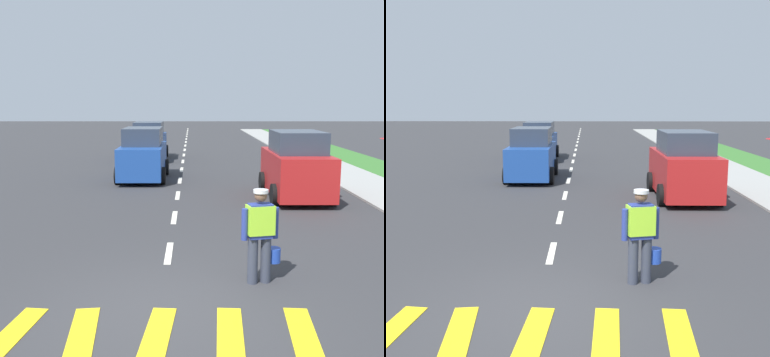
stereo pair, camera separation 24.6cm
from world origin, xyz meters
The scene contains 8 objects.
ground_plane centered at (0.00, 21.00, 0.00)m, with size 96.00×96.00×0.00m, color #333335.
sidewalk_right centered at (7.20, 10.00, 0.00)m, with size 2.40×72.00×0.14m, color #9E9E99.
crosswalk_stripes centered at (0.00, -0.88, 0.01)m, with size 4.54×1.93×0.01m.
lane_center_line centered at (0.00, 25.20, 0.00)m, with size 0.14×46.40×0.01m.
road_worker centered at (1.69, 1.13, 0.93)m, with size 0.73×0.47×1.67m.
car_oncoming_second centered at (-1.88, 18.57, 0.96)m, with size 1.95×4.35×2.07m.
car_parked_curbside centered at (3.91, 8.36, 1.03)m, with size 1.99×3.84×2.21m.
car_oncoming_lead centered at (-1.51, 12.06, 0.98)m, with size 1.94×3.89×2.11m.
Camera 2 is at (0.73, -6.54, 3.15)m, focal length 42.79 mm.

